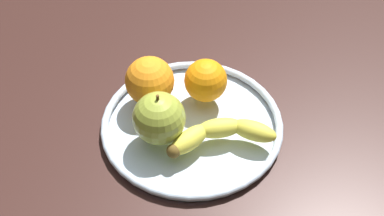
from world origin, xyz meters
TOP-DOWN VIEW (x-y plane):
  - ground_plane at (0.00, 0.00)cm, footprint 164.39×164.39cm
  - fruit_bowl at (0.00, 0.00)cm, footprint 28.60×28.60cm
  - banana at (-1.42, 5.40)cm, footprint 16.74×9.62cm
  - apple at (5.70, 0.24)cm, footprint 7.98×7.98cm
  - orange_front_left at (-4.77, -3.61)cm, footprint 6.90×6.90cm
  - orange_back_right at (3.04, -7.74)cm, footprint 7.83×7.83cm

SIDE VIEW (x-z plane):
  - ground_plane at x=0.00cm, z-range -4.00..0.00cm
  - fruit_bowl at x=0.00cm, z-range 0.02..1.82cm
  - banana at x=-1.42cm, z-range 1.80..4.86cm
  - orange_front_left at x=-4.77cm, z-range 1.80..8.70cm
  - orange_back_right at x=3.04cm, z-range 1.80..9.63cm
  - apple at x=5.70cm, z-range 1.40..10.18cm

